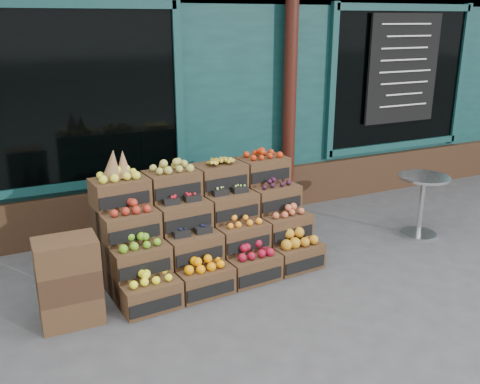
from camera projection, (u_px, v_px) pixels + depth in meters
name	position (u px, v px, depth m)	size (l,w,h in m)	color
ground	(287.00, 287.00, 5.48)	(60.00, 60.00, 0.00)	#414143
shop_facade	(138.00, 32.00, 9.12)	(12.00, 6.24, 4.80)	#103736
crate_display	(207.00, 232.00, 5.75)	(2.34, 1.28, 1.41)	#462E1B
spare_crates	(69.00, 281.00, 4.74)	(0.54, 0.38, 0.81)	#462E1B
bistro_table	(422.00, 199.00, 6.65)	(0.62, 0.62, 0.78)	silver
shopkeeper	(95.00, 141.00, 7.14)	(0.78, 0.51, 2.13)	#164D24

